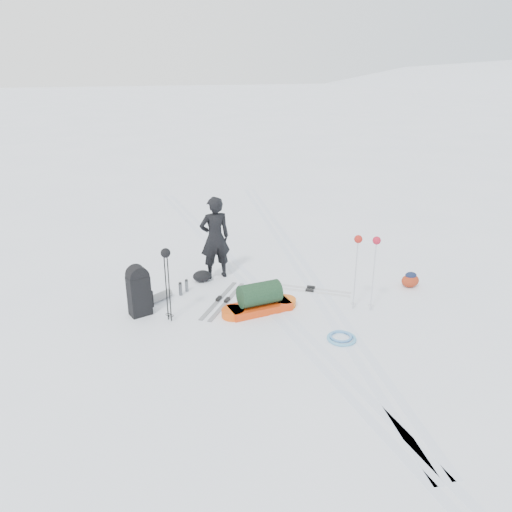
# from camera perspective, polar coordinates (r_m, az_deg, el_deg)

# --- Properties ---
(ground) EXTENTS (200.00, 200.00, 0.00)m
(ground) POSITION_cam_1_polar(r_m,az_deg,el_deg) (9.85, 1.35, -5.22)
(ground) COLOR white
(ground) RESTS_ON ground
(snow_hill_backdrop) EXTENTS (359.50, 192.00, 162.45)m
(snow_hill_backdrop) POSITION_cam_1_polar(r_m,az_deg,el_deg) (134.98, 15.02, -12.55)
(snow_hill_backdrop) COLOR silver
(snow_hill_backdrop) RESTS_ON ground
(ski_tracks) EXTENTS (3.38, 17.97, 0.01)m
(ski_tracks) POSITION_cam_1_polar(r_m,az_deg,el_deg) (10.78, 2.90, -2.78)
(ski_tracks) COLOR silver
(ski_tracks) RESTS_ON ground
(skier) EXTENTS (0.69, 0.48, 1.81)m
(skier) POSITION_cam_1_polar(r_m,az_deg,el_deg) (10.65, -4.72, 2.08)
(skier) COLOR black
(skier) RESTS_ON ground
(pulk_sled) EXTENTS (1.54, 0.62, 0.58)m
(pulk_sled) POSITION_cam_1_polar(r_m,az_deg,el_deg) (9.39, 0.41, -5.10)
(pulk_sled) COLOR red
(pulk_sled) RESTS_ON ground
(expedition_rucksack) EXTENTS (0.90, 0.87, 0.97)m
(expedition_rucksack) POSITION_cam_1_polar(r_m,az_deg,el_deg) (9.47, -12.95, -3.89)
(expedition_rucksack) COLOR black
(expedition_rucksack) RESTS_ON ground
(ski_poles_black) EXTENTS (0.17, 0.18, 1.40)m
(ski_poles_black) POSITION_cam_1_polar(r_m,az_deg,el_deg) (8.82, -10.24, -0.68)
(ski_poles_black) COLOR black
(ski_poles_black) RESTS_ON ground
(ski_poles_silver) EXTENTS (0.43, 0.32, 1.48)m
(ski_poles_silver) POSITION_cam_1_polar(r_m,az_deg,el_deg) (9.25, 12.54, 0.84)
(ski_poles_silver) COLOR silver
(ski_poles_silver) RESTS_ON ground
(touring_skis_grey) EXTENTS (1.25, 1.56, 0.06)m
(touring_skis_grey) POSITION_cam_1_polar(r_m,az_deg,el_deg) (9.88, -3.80, -5.07)
(touring_skis_grey) COLOR #95979D
(touring_skis_grey) RESTS_ON ground
(touring_skis_white) EXTENTS (1.51, 1.13, 0.06)m
(touring_skis_white) POSITION_cam_1_polar(r_m,az_deg,el_deg) (10.36, 6.22, -3.86)
(touring_skis_white) COLOR silver
(touring_skis_white) RESTS_ON ground
(rope_coil) EXTENTS (0.63, 0.63, 0.06)m
(rope_coil) POSITION_cam_1_polar(r_m,az_deg,el_deg) (8.69, 9.72, -9.18)
(rope_coil) COLOR #519CC6
(rope_coil) RESTS_ON ground
(small_daypack) EXTENTS (0.41, 0.33, 0.33)m
(small_daypack) POSITION_cam_1_polar(r_m,az_deg,el_deg) (10.89, 17.22, -2.61)
(small_daypack) COLOR maroon
(small_daypack) RESTS_ON ground
(thermos_pair) EXTENTS (0.22, 0.22, 0.28)m
(thermos_pair) POSITION_cam_1_polar(r_m,az_deg,el_deg) (10.23, -8.29, -3.57)
(thermos_pair) COLOR #515358
(thermos_pair) RESTS_ON ground
(stuff_sack) EXTENTS (0.43, 0.35, 0.25)m
(stuff_sack) POSITION_cam_1_polar(r_m,az_deg,el_deg) (10.73, -6.19, -2.29)
(stuff_sack) COLOR black
(stuff_sack) RESTS_ON ground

